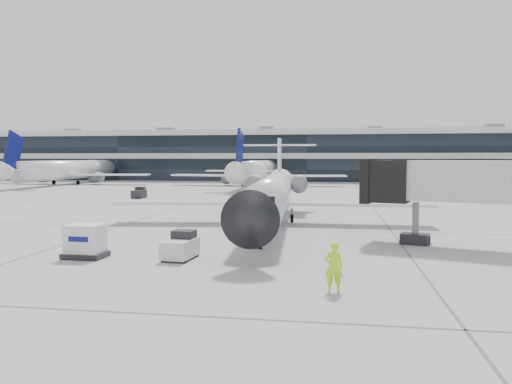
% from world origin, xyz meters
% --- Properties ---
extents(ground, '(220.00, 220.00, 0.00)m').
position_xyz_m(ground, '(0.00, 0.00, 0.00)').
color(ground, gray).
rests_on(ground, ground).
extents(terminal, '(170.00, 22.00, 10.00)m').
position_xyz_m(terminal, '(0.00, 82.00, 5.00)').
color(terminal, black).
rests_on(terminal, ground).
extents(bg_jet_left, '(32.00, 40.00, 9.60)m').
position_xyz_m(bg_jet_left, '(-45.00, 55.00, 0.00)').
color(bg_jet_left, white).
rests_on(bg_jet_left, ground).
extents(bg_jet_center, '(32.00, 40.00, 9.60)m').
position_xyz_m(bg_jet_center, '(-8.00, 55.00, 0.00)').
color(bg_jet_center, white).
rests_on(bg_jet_center, ground).
extents(bg_jet_right, '(32.00, 40.00, 9.60)m').
position_xyz_m(bg_jet_right, '(32.00, 55.00, 0.00)').
color(bg_jet_right, white).
rests_on(bg_jet_right, ground).
extents(regional_jet, '(24.76, 30.92, 7.14)m').
position_xyz_m(regional_jet, '(1.19, 2.95, 2.44)').
color(regional_jet, silver).
rests_on(regional_jet, ground).
extents(ramp_worker, '(0.75, 0.53, 1.96)m').
position_xyz_m(ramp_worker, '(6.03, -16.26, 0.98)').
color(ramp_worker, '#C2FF1A').
rests_on(ramp_worker, ground).
extents(baggage_tug, '(1.54, 2.35, 1.42)m').
position_xyz_m(baggage_tug, '(-1.77, -11.10, 0.64)').
color(baggage_tug, silver).
rests_on(baggage_tug, ground).
extents(cargo_uld, '(2.11, 1.59, 1.70)m').
position_xyz_m(cargo_uld, '(-6.75, -11.63, 0.85)').
color(cargo_uld, black).
rests_on(cargo_uld, ground).
extents(traffic_cone, '(0.47, 0.47, 0.56)m').
position_xyz_m(traffic_cone, '(-0.35, 12.25, 0.27)').
color(traffic_cone, '#DF5E0B').
rests_on(traffic_cone, ground).
extents(far_tug, '(1.35, 2.27, 1.44)m').
position_xyz_m(far_tug, '(-18.69, 24.85, 0.65)').
color(far_tug, black).
rests_on(far_tug, ground).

